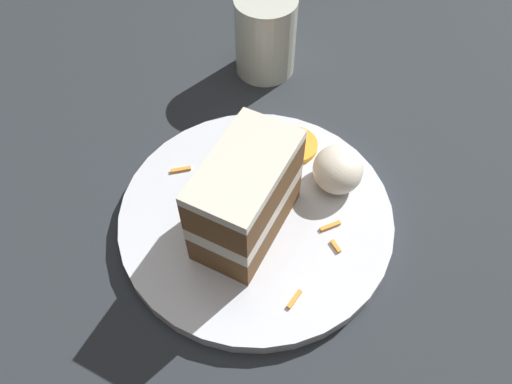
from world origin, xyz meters
TOP-DOWN VIEW (x-y plane):
  - ground_plane at (0.00, 0.00)m, footprint 6.00×6.00m
  - dining_table at (0.00, 0.00)m, footprint 1.23×1.08m
  - plate at (-0.01, 0.05)m, footprint 0.28×0.28m
  - cake_slice at (0.01, 0.04)m, footprint 0.13×0.10m
  - cream_dollop at (-0.06, 0.13)m, footprint 0.06×0.05m
  - orange_garnish at (-0.10, 0.08)m, footprint 0.05×0.05m
  - carrot_shreds_scatter at (-0.02, 0.07)m, footprint 0.21×0.19m
  - drinking_glass at (-0.25, 0.02)m, footprint 0.08×0.08m

SIDE VIEW (x-z plane):
  - ground_plane at x=0.00m, z-range 0.00..0.00m
  - dining_table at x=0.00m, z-range 0.00..0.02m
  - plate at x=-0.01m, z-range 0.02..0.04m
  - carrot_shreds_scatter at x=-0.02m, z-range 0.04..0.04m
  - orange_garnish at x=-0.10m, z-range 0.04..0.05m
  - cream_dollop at x=-0.06m, z-range 0.04..0.08m
  - drinking_glass at x=-0.25m, z-range 0.02..0.12m
  - cake_slice at x=0.01m, z-range 0.04..0.14m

